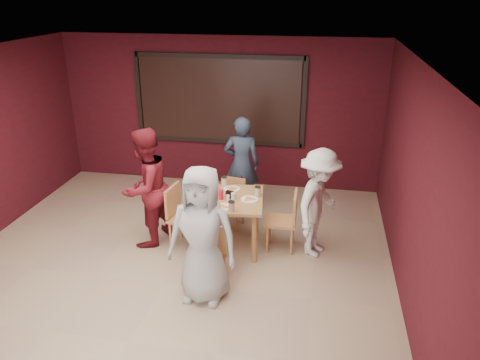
% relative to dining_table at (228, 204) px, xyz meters
% --- Properties ---
extents(floor, '(7.00, 7.00, 0.00)m').
position_rel_dining_table_xyz_m(floor, '(-0.65, -1.07, -0.69)').
color(floor, tan).
rests_on(floor, ground).
extents(window_blinds, '(3.00, 0.02, 1.50)m').
position_rel_dining_table_xyz_m(window_blinds, '(-0.65, 2.38, 0.96)').
color(window_blinds, black).
extents(dining_table, '(1.11, 1.11, 0.94)m').
position_rel_dining_table_xyz_m(dining_table, '(0.00, 0.00, 0.00)').
color(dining_table, '#B47A4A').
rests_on(dining_table, floor).
extents(chair_front, '(0.48, 0.48, 0.83)m').
position_rel_dining_table_xyz_m(chair_front, '(-0.05, -0.85, -0.22)').
color(chair_front, '#B97248').
rests_on(chair_front, floor).
extents(chair_back, '(0.44, 0.44, 0.78)m').
position_rel_dining_table_xyz_m(chair_back, '(-0.08, 0.70, -0.25)').
color(chair_back, '#B97248').
rests_on(chair_back, floor).
extents(chair_left, '(0.51, 0.51, 0.94)m').
position_rel_dining_table_xyz_m(chair_left, '(-0.68, -0.08, -0.16)').
color(chair_left, '#B97248').
rests_on(chair_left, floor).
extents(chair_right, '(0.44, 0.44, 0.89)m').
position_rel_dining_table_xyz_m(chair_right, '(0.84, 0.10, -0.19)').
color(chair_right, '#B97248').
rests_on(chair_right, floor).
extents(diner_front, '(0.89, 0.61, 1.74)m').
position_rel_dining_table_xyz_m(diner_front, '(-0.05, -1.25, 0.18)').
color(diner_front, '#A9A9A9').
rests_on(diner_front, floor).
extents(diner_back, '(0.64, 0.46, 1.65)m').
position_rel_dining_table_xyz_m(diner_back, '(-0.03, 1.30, 0.13)').
color(diner_back, '#2E3B52').
rests_on(diner_back, floor).
extents(diner_left, '(0.93, 1.04, 1.78)m').
position_rel_dining_table_xyz_m(diner_left, '(-1.20, -0.07, 0.20)').
color(diner_left, maroon).
rests_on(diner_left, floor).
extents(diner_right, '(0.91, 1.16, 1.58)m').
position_rel_dining_table_xyz_m(diner_right, '(1.29, 0.05, 0.10)').
color(diner_right, white).
rests_on(diner_right, floor).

